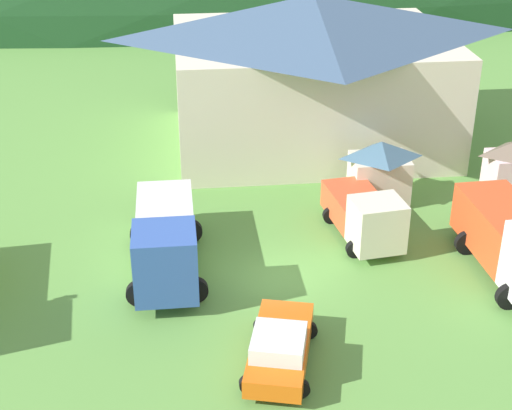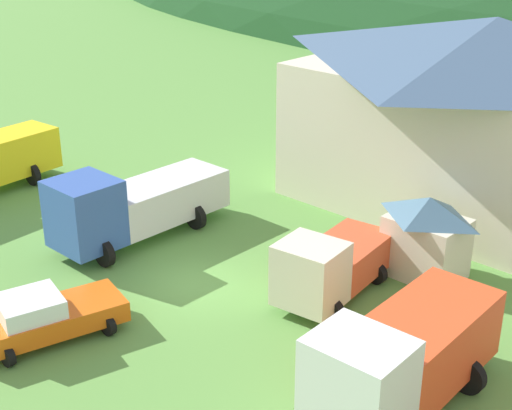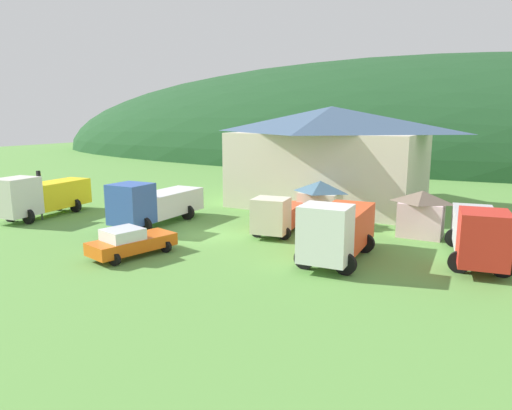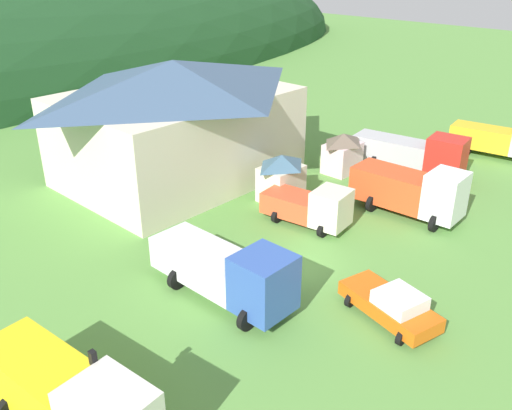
{
  "view_description": "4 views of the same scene",
  "coord_description": "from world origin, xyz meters",
  "views": [
    {
      "loc": [
        -3.95,
        -27.16,
        17.61
      ],
      "look_at": [
        -0.64,
        3.41,
        1.78
      ],
      "focal_mm": 54.18,
      "sensor_mm": 36.0,
      "label": 1
    },
    {
      "loc": [
        18.38,
        -15.92,
        13.53
      ],
      "look_at": [
        -0.91,
        4.47,
        1.61
      ],
      "focal_mm": 51.67,
      "sensor_mm": 36.0,
      "label": 2
    },
    {
      "loc": [
        17.24,
        -24.36,
        7.71
      ],
      "look_at": [
        1.48,
        5.05,
        1.33
      ],
      "focal_mm": 32.41,
      "sensor_mm": 36.0,
      "label": 3
    },
    {
      "loc": [
        -20.06,
        -15.13,
        15.64
      ],
      "look_at": [
        1.47,
        4.87,
        1.68
      ],
      "focal_mm": 38.39,
      "sensor_mm": 36.0,
      "label": 4
    }
  ],
  "objects": [
    {
      "name": "traffic_cone_near_pickup",
      "position": [
        8.8,
        3.94,
        0.0
      ],
      "size": [
        0.36,
        0.36,
        0.63
      ],
      "primitive_type": "cone",
      "color": "orange",
      "rests_on": "ground"
    },
    {
      "name": "service_pickup_orange",
      "position": [
        -0.78,
        -5.66,
        0.83
      ],
      "size": [
        3.17,
        5.17,
        1.66
      ],
      "rotation": [
        0.0,
        0.0,
        -1.82
      ],
      "color": "#DF5D12",
      "rests_on": "ground"
    },
    {
      "name": "light_truck_cream",
      "position": [
        4.27,
        2.84,
        1.29
      ],
      "size": [
        3.08,
        5.67,
        2.63
      ],
      "rotation": [
        0.0,
        0.0,
        -1.44
      ],
      "color": "beige",
      "rests_on": "ground"
    },
    {
      "name": "heavy_rig_white",
      "position": [
        9.66,
        -0.91,
        1.74
      ],
      "size": [
        3.42,
        7.12,
        3.42
      ],
      "rotation": [
        0.0,
        0.0,
        -1.53
      ],
      "color": "white",
      "rests_on": "ground"
    },
    {
      "name": "box_truck_blue",
      "position": [
        -4.7,
        0.92,
        1.62
      ],
      "size": [
        3.28,
        7.99,
        3.29
      ],
      "rotation": [
        0.0,
        0.0,
        -1.57
      ],
      "color": "#3356AD",
      "rests_on": "ground"
    },
    {
      "name": "play_shed_cream",
      "position": [
        5.86,
        6.66,
        1.66
      ],
      "size": [
        3.0,
        2.34,
        3.22
      ],
      "color": "beige",
      "rests_on": "ground"
    },
    {
      "name": "ground_plane",
      "position": [
        0.0,
        0.0,
        0.0
      ],
      "size": [
        200.0,
        200.0,
        0.0
      ],
      "primitive_type": "plane",
      "color": "#5B9342"
    },
    {
      "name": "depot_building",
      "position": [
        3.75,
        14.76,
        4.44
      ],
      "size": [
        16.51,
        12.43,
        8.62
      ],
      "color": "beige",
      "rests_on": "ground"
    }
  ]
}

